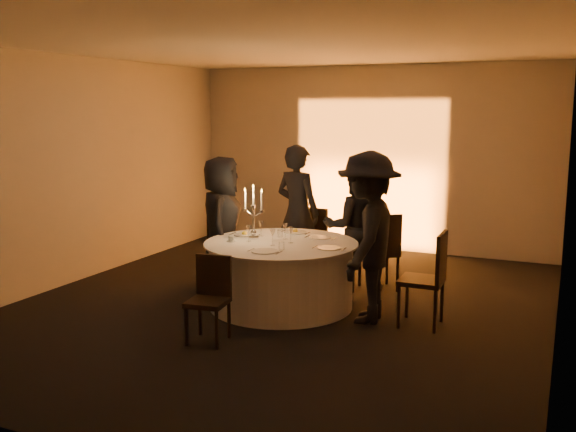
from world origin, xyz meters
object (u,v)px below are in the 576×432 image
at_px(chair_back_right, 381,247).
at_px(guest_right, 368,237).
at_px(guest_back_right, 354,227).
at_px(banquet_table, 281,274).
at_px(guest_left, 222,223).
at_px(guest_back_left, 298,212).
at_px(coffee_cup, 231,239).
at_px(chair_front, 210,294).
at_px(chair_back_left, 318,235).
at_px(chair_left, 216,244).
at_px(chair_right, 430,274).
at_px(candelabra, 253,220).

xyz_separation_m(chair_back_right, guest_right, (0.18, -1.19, 0.37)).
bearing_deg(guest_back_right, banquet_table, 31.96).
bearing_deg(guest_left, guest_back_left, -61.75).
bearing_deg(coffee_cup, chair_front, -71.67).
bearing_deg(guest_back_left, chair_back_left, -86.65).
xyz_separation_m(chair_left, chair_right, (3.01, -0.69, 0.08)).
relative_size(guest_left, guest_back_left, 0.93).
relative_size(chair_back_left, guest_right, 0.50).
relative_size(guest_back_left, coffee_cup, 16.68).
height_order(banquet_table, chair_right, chair_right).
bearing_deg(candelabra, guest_back_right, 44.85).
height_order(chair_front, coffee_cup, chair_front).
distance_m(chair_front, guest_back_left, 2.59).
relative_size(chair_left, candelabra, 1.36).
bearing_deg(guest_left, chair_left, 20.20).
bearing_deg(guest_left, guest_right, -124.79).
xyz_separation_m(guest_left, candelabra, (0.63, -0.34, 0.14)).
xyz_separation_m(chair_back_right, coffee_cup, (-1.45, -1.30, 0.23)).
bearing_deg(chair_back_left, chair_right, 144.53).
height_order(chair_right, guest_right, guest_right).
relative_size(chair_back_left, chair_front, 1.08).
bearing_deg(candelabra, banquet_table, -9.35).
xyz_separation_m(chair_back_left, guest_right, (1.29, -1.84, 0.41)).
relative_size(chair_back_right, guest_back_right, 0.61).
relative_size(chair_back_left, chair_right, 0.90).
relative_size(banquet_table, chair_left, 2.01).
bearing_deg(chair_back_left, coffee_cup, 86.83).
height_order(chair_back_left, chair_front, chair_back_left).
distance_m(banquet_table, chair_left, 1.44).
xyz_separation_m(banquet_table, candelabra, (-0.39, 0.06, 0.61)).
distance_m(banquet_table, guest_right, 1.21).
xyz_separation_m(chair_back_right, guest_left, (-1.92, -0.70, 0.29)).
xyz_separation_m(chair_back_left, guest_back_right, (0.78, -0.75, 0.30)).
distance_m(banquet_table, chair_front, 1.32).
height_order(chair_back_left, coffee_cup, chair_back_left).
distance_m(chair_back_left, guest_right, 2.28).
bearing_deg(guest_left, guest_back_right, -90.85).
relative_size(guest_left, guest_right, 0.92).
bearing_deg(guest_left, banquet_table, -133.39).
relative_size(chair_back_right, chair_right, 0.98).
bearing_deg(chair_left, chair_back_left, -75.06).
relative_size(chair_front, guest_back_left, 0.47).
height_order(chair_left, chair_front, chair_left).
height_order(chair_back_right, guest_left, guest_left).
bearing_deg(guest_right, chair_back_left, -149.18).
xyz_separation_m(chair_back_right, chair_right, (0.84, -1.12, 0.01)).
relative_size(banquet_table, coffee_cup, 16.36).
bearing_deg(guest_back_right, chair_back_right, 166.90).
height_order(guest_back_left, coffee_cup, guest_back_left).
bearing_deg(banquet_table, chair_back_right, 51.03).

